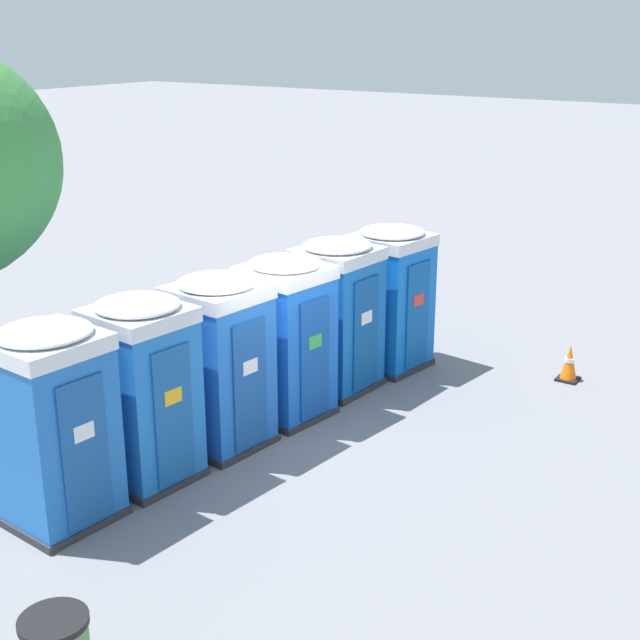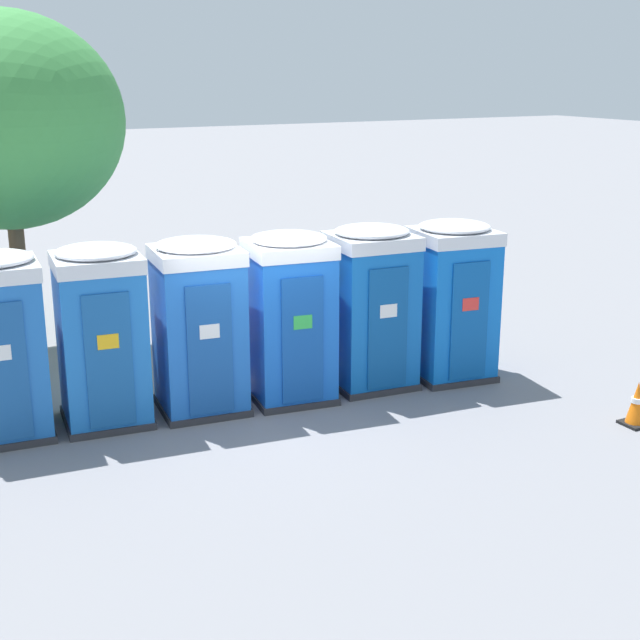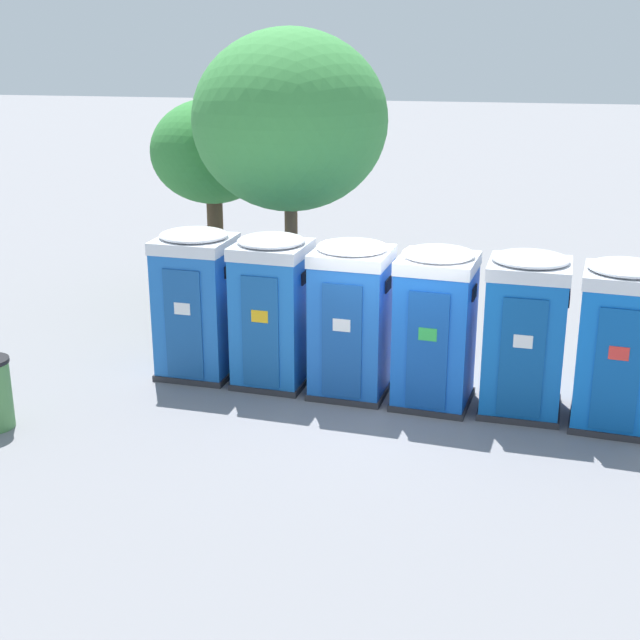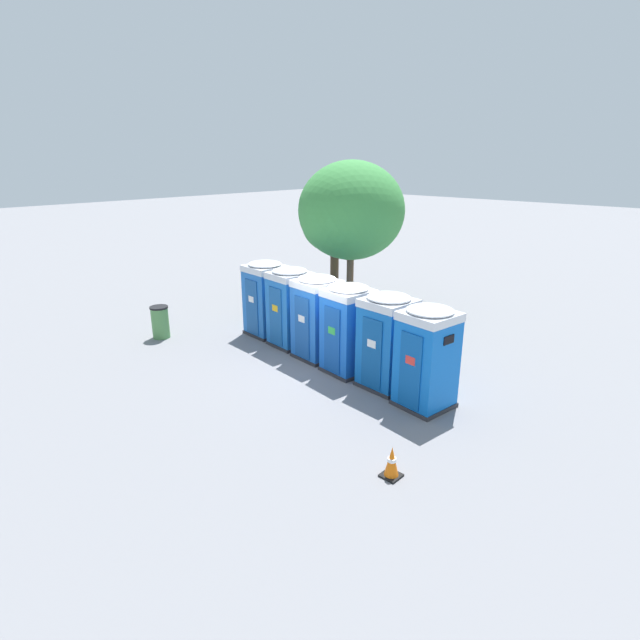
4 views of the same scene
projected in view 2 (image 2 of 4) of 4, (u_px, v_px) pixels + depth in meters
ground_plane at (251, 407)px, 13.12m from camera, size 120.00×120.00×0.00m
portapotty_1 at (102, 334)px, 12.27m from camera, size 1.29×1.31×2.54m
portapotty_2 at (199, 325)px, 12.72m from camera, size 1.33×1.31×2.54m
portapotty_3 at (290, 316)px, 13.16m from camera, size 1.33×1.34×2.54m
portapotty_4 at (371, 306)px, 13.73m from camera, size 1.33×1.29×2.54m
portapotty_5 at (452, 299)px, 14.12m from camera, size 1.34×1.34×2.54m
street_tree_0 at (5, 121)px, 14.32m from camera, size 3.80×3.80×5.74m
traffic_cone at (637, 404)px, 12.40m from camera, size 0.36×0.36×0.64m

